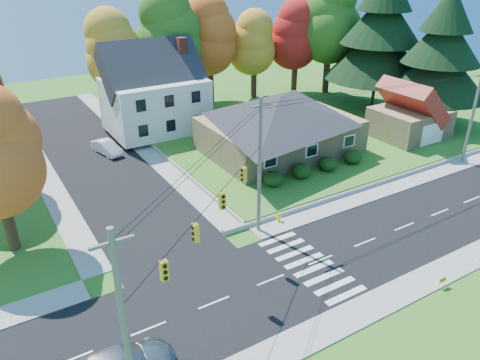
# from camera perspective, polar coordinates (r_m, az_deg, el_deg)

# --- Properties ---
(ground) EXTENTS (120.00, 120.00, 0.00)m
(ground) POSITION_cam_1_polar(r_m,az_deg,el_deg) (31.70, 9.80, -9.61)
(ground) COLOR #3D7923
(road_main) EXTENTS (90.00, 8.00, 0.02)m
(road_main) POSITION_cam_1_polar(r_m,az_deg,el_deg) (31.69, 9.80, -9.60)
(road_main) COLOR black
(road_main) RESTS_ON ground
(road_cross) EXTENTS (8.00, 44.00, 0.02)m
(road_cross) POSITION_cam_1_polar(r_m,az_deg,el_deg) (49.42, -17.73, 3.11)
(road_cross) COLOR black
(road_cross) RESTS_ON ground
(sidewalk_north) EXTENTS (90.00, 2.00, 0.08)m
(sidewalk_north) POSITION_cam_1_polar(r_m,az_deg,el_deg) (34.88, 4.50, -5.55)
(sidewalk_north) COLOR #9C9A90
(sidewalk_north) RESTS_ON ground
(sidewalk_south) EXTENTS (90.00, 2.00, 0.08)m
(sidewalk_south) POSITION_cam_1_polar(r_m,az_deg,el_deg) (28.98, 16.38, -14.26)
(sidewalk_south) COLOR #9C9A90
(sidewalk_south) RESTS_ON ground
(lawn) EXTENTS (30.00, 30.00, 0.50)m
(lawn) POSITION_cam_1_polar(r_m,az_deg,el_deg) (53.46, 5.96, 6.25)
(lawn) COLOR #3D7923
(lawn) RESTS_ON ground
(ranch_house) EXTENTS (14.60, 10.60, 5.40)m
(ranch_house) POSITION_cam_1_polar(r_m,az_deg,el_deg) (45.85, 4.84, 6.89)
(ranch_house) COLOR tan
(ranch_house) RESTS_ON lawn
(colonial_house) EXTENTS (10.40, 8.40, 9.60)m
(colonial_house) POSITION_cam_1_polar(r_m,az_deg,el_deg) (51.96, -10.36, 10.40)
(colonial_house) COLOR silver
(colonial_house) RESTS_ON lawn
(garage) EXTENTS (7.30, 6.30, 4.60)m
(garage) POSITION_cam_1_polar(r_m,az_deg,el_deg) (52.60, 20.06, 7.45)
(garage) COLOR tan
(garage) RESTS_ON lawn
(hedge_row) EXTENTS (10.70, 1.70, 1.27)m
(hedge_row) POSITION_cam_1_polar(r_m,az_deg,el_deg) (41.85, 9.13, 1.56)
(hedge_row) COLOR #163A10
(hedge_row) RESTS_ON lawn
(traffic_infrastructure) EXTENTS (38.10, 10.66, 10.00)m
(traffic_infrastructure) POSITION_cam_1_polar(r_m,az_deg,el_deg) (29.84, 8.65, -0.38)
(traffic_infrastructure) COLOR #666059
(traffic_infrastructure) RESTS_ON ground
(tree_lot_0) EXTENTS (6.72, 6.72, 12.51)m
(tree_lot_0) POSITION_cam_1_polar(r_m,az_deg,el_deg) (56.04, -15.05, 15.01)
(tree_lot_0) COLOR #3F2A19
(tree_lot_0) RESTS_ON lawn
(tree_lot_1) EXTENTS (7.84, 7.84, 14.60)m
(tree_lot_1) POSITION_cam_1_polar(r_m,az_deg,el_deg) (56.89, -8.89, 17.06)
(tree_lot_1) COLOR #3F2A19
(tree_lot_1) RESTS_ON lawn
(tree_lot_2) EXTENTS (7.28, 7.28, 13.56)m
(tree_lot_2) POSITION_cam_1_polar(r_m,az_deg,el_deg) (60.41, -3.78, 17.19)
(tree_lot_2) COLOR #3F2A19
(tree_lot_2) RESTS_ON lawn
(tree_lot_3) EXTENTS (6.16, 6.16, 11.47)m
(tree_lot_3) POSITION_cam_1_polar(r_m,az_deg,el_deg) (62.76, 1.76, 16.36)
(tree_lot_3) COLOR #3F2A19
(tree_lot_3) RESTS_ON lawn
(tree_lot_4) EXTENTS (6.72, 6.72, 12.51)m
(tree_lot_4) POSITION_cam_1_polar(r_m,az_deg,el_deg) (65.29, 6.90, 17.16)
(tree_lot_4) COLOR #3F2A19
(tree_lot_4) RESTS_ON lawn
(tree_lot_5) EXTENTS (8.40, 8.40, 15.64)m
(tree_lot_5) POSITION_cam_1_polar(r_m,az_deg,el_deg) (66.04, 11.01, 18.71)
(tree_lot_5) COLOR #3F2A19
(tree_lot_5) RESTS_ON lawn
(conifer_east_a) EXTENTS (12.80, 12.80, 16.96)m
(conifer_east_a) POSITION_cam_1_polar(r_m,az_deg,el_deg) (61.21, 16.81, 16.72)
(conifer_east_a) COLOR #3F2A19
(conifer_east_a) RESTS_ON lawn
(conifer_east_b) EXTENTS (11.20, 11.20, 14.84)m
(conifer_east_b) POSITION_cam_1_polar(r_m,az_deg,el_deg) (57.17, 23.33, 14.00)
(conifer_east_b) COLOR #3F2A19
(conifer_east_b) RESTS_ON lawn
(white_car) EXTENTS (2.34, 4.23, 1.32)m
(white_car) POSITION_cam_1_polar(r_m,az_deg,el_deg) (48.60, -15.91, 3.83)
(white_car) COLOR white
(white_car) RESTS_ON road_cross
(fire_hydrant) EXTENTS (0.43, 0.34, 0.76)m
(fire_hydrant) POSITION_cam_1_polar(r_m,az_deg,el_deg) (35.25, 4.74, -4.58)
(fire_hydrant) COLOR #FCFC00
(fire_hydrant) RESTS_ON ground
(yard_sign) EXTENTS (0.58, 0.06, 0.73)m
(yard_sign) POSITION_cam_1_polar(r_m,az_deg,el_deg) (31.26, 23.49, -11.12)
(yard_sign) COLOR black
(yard_sign) RESTS_ON ground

